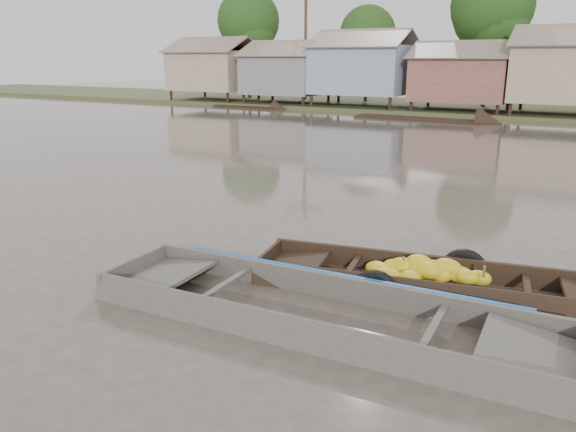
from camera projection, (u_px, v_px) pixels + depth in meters
The scene contains 3 objects.
ground at pixel (298, 277), 9.46m from camera, with size 120.00×120.00×0.00m, color #4C423A.
banana_boat at pixel (428, 282), 8.85m from camera, with size 5.86×2.31×0.80m.
viewer_boat at pixel (320, 319), 7.86m from camera, with size 6.78×1.97×0.54m.
Camera 1 is at (4.10, -7.80, 3.59)m, focal length 35.00 mm.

